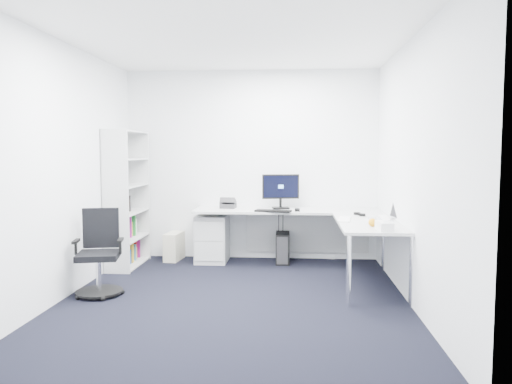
# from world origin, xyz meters

# --- Properties ---
(ground) EXTENTS (4.20, 4.20, 0.00)m
(ground) POSITION_xyz_m (0.00, 0.00, 0.00)
(ground) COLOR black
(ceiling) EXTENTS (4.20, 4.20, 0.00)m
(ceiling) POSITION_xyz_m (0.00, 0.00, 2.70)
(ceiling) COLOR white
(wall_back) EXTENTS (3.60, 0.02, 2.70)m
(wall_back) POSITION_xyz_m (0.00, 2.10, 1.35)
(wall_back) COLOR white
(wall_back) RESTS_ON ground
(wall_front) EXTENTS (3.60, 0.02, 2.70)m
(wall_front) POSITION_xyz_m (0.00, -2.10, 1.35)
(wall_front) COLOR white
(wall_front) RESTS_ON ground
(wall_left) EXTENTS (0.02, 4.20, 2.70)m
(wall_left) POSITION_xyz_m (-1.80, 0.00, 1.35)
(wall_left) COLOR white
(wall_left) RESTS_ON ground
(wall_right) EXTENTS (0.02, 4.20, 2.70)m
(wall_right) POSITION_xyz_m (1.80, 0.00, 1.35)
(wall_right) COLOR white
(wall_right) RESTS_ON ground
(l_desk) EXTENTS (2.58, 1.45, 0.75)m
(l_desk) POSITION_xyz_m (0.55, 1.40, 0.38)
(l_desk) COLOR #B3B5B5
(l_desk) RESTS_ON ground
(drawer_pedestal) EXTENTS (0.43, 0.53, 0.66)m
(drawer_pedestal) POSITION_xyz_m (-0.53, 1.80, 0.33)
(drawer_pedestal) COLOR #B3B5B5
(drawer_pedestal) RESTS_ON ground
(bookshelf) EXTENTS (0.36, 0.92, 1.83)m
(bookshelf) POSITION_xyz_m (-1.62, 1.45, 0.92)
(bookshelf) COLOR silver
(bookshelf) RESTS_ON ground
(task_chair) EXTENTS (0.62, 0.62, 0.93)m
(task_chair) POSITION_xyz_m (-1.48, 0.07, 0.46)
(task_chair) COLOR black
(task_chair) RESTS_ON ground
(black_pc_tower) EXTENTS (0.20, 0.43, 0.42)m
(black_pc_tower) POSITION_xyz_m (0.47, 1.81, 0.21)
(black_pc_tower) COLOR black
(black_pc_tower) RESTS_ON ground
(beige_pc_tower) EXTENTS (0.23, 0.43, 0.39)m
(beige_pc_tower) POSITION_xyz_m (-1.09, 1.85, 0.20)
(beige_pc_tower) COLOR beige
(beige_pc_tower) RESTS_ON ground
(power_strip) EXTENTS (0.32, 0.12, 0.04)m
(power_strip) POSITION_xyz_m (1.06, 2.13, 0.02)
(power_strip) COLOR white
(power_strip) RESTS_ON ground
(monitor) EXTENTS (0.54, 0.26, 0.49)m
(monitor) POSITION_xyz_m (0.44, 1.83, 1.00)
(monitor) COLOR black
(monitor) RESTS_ON l_desk
(black_keyboard) EXTENTS (0.50, 0.26, 0.02)m
(black_keyboard) POSITION_xyz_m (0.34, 1.47, 0.77)
(black_keyboard) COLOR black
(black_keyboard) RESTS_ON l_desk
(mouse) EXTENTS (0.07, 0.11, 0.03)m
(mouse) POSITION_xyz_m (0.66, 1.56, 0.77)
(mouse) COLOR black
(mouse) RESTS_ON l_desk
(desk_phone) EXTENTS (0.22, 0.22, 0.15)m
(desk_phone) POSITION_xyz_m (-0.30, 1.84, 0.83)
(desk_phone) COLOR #2A2A2D
(desk_phone) RESTS_ON l_desk
(laptop) EXTENTS (0.38, 0.37, 0.24)m
(laptop) POSITION_xyz_m (1.61, 0.80, 0.87)
(laptop) COLOR silver
(laptop) RESTS_ON l_desk
(white_keyboard) EXTENTS (0.20, 0.48, 0.02)m
(white_keyboard) POSITION_xyz_m (1.21, 0.75, 0.76)
(white_keyboard) COLOR white
(white_keyboard) RESTS_ON l_desk
(headphones) EXTENTS (0.19, 0.23, 0.05)m
(headphones) POSITION_xyz_m (1.43, 1.19, 0.78)
(headphones) COLOR black
(headphones) RESTS_ON l_desk
(orange_fruit) EXTENTS (0.09, 0.09, 0.09)m
(orange_fruit) POSITION_xyz_m (1.45, 0.27, 0.80)
(orange_fruit) COLOR orange
(orange_fruit) RESTS_ON l_desk
(tissue_box) EXTENTS (0.15, 0.26, 0.09)m
(tissue_box) POSITION_xyz_m (1.53, 0.03, 0.80)
(tissue_box) COLOR white
(tissue_box) RESTS_ON l_desk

